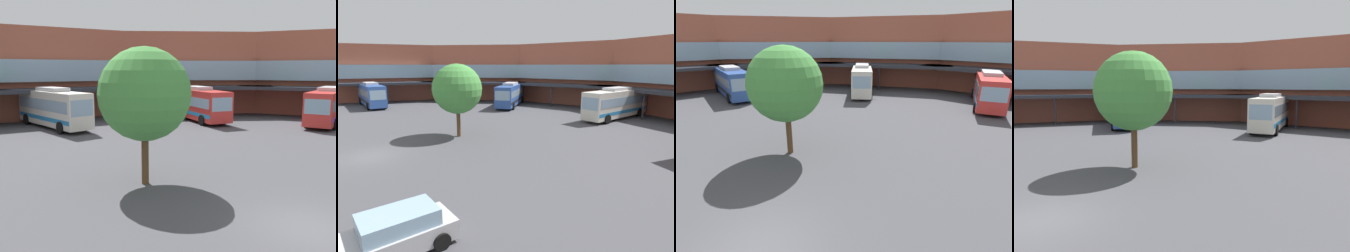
# 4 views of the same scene
# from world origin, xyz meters

# --- Properties ---
(ground_plane) EXTENTS (124.10, 124.10, 0.00)m
(ground_plane) POSITION_xyz_m (0.00, 0.00, 0.00)
(ground_plane) COLOR #47474C
(station_building) EXTENTS (81.97, 45.81, 10.29)m
(station_building) POSITION_xyz_m (0.00, 22.02, 5.17)
(station_building) COLOR #AD5942
(station_building) RESTS_ON ground
(bus_1) EXTENTS (10.38, 9.38, 3.83)m
(bus_1) POSITION_xyz_m (-17.88, 21.60, 1.94)
(bus_1) COLOR #2D519E
(bus_1) RESTS_ON ground
(bus_4) EXTENTS (4.51, 11.39, 3.92)m
(bus_4) POSITION_xyz_m (-2.00, 27.96, 1.98)
(bus_4) COLOR silver
(bus_4) RESTS_ON ground
(plaza_tree) EXTENTS (4.56, 4.56, 6.76)m
(plaza_tree) POSITION_xyz_m (-2.65, 7.69, 4.46)
(plaza_tree) COLOR brown
(plaza_tree) RESTS_ON ground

